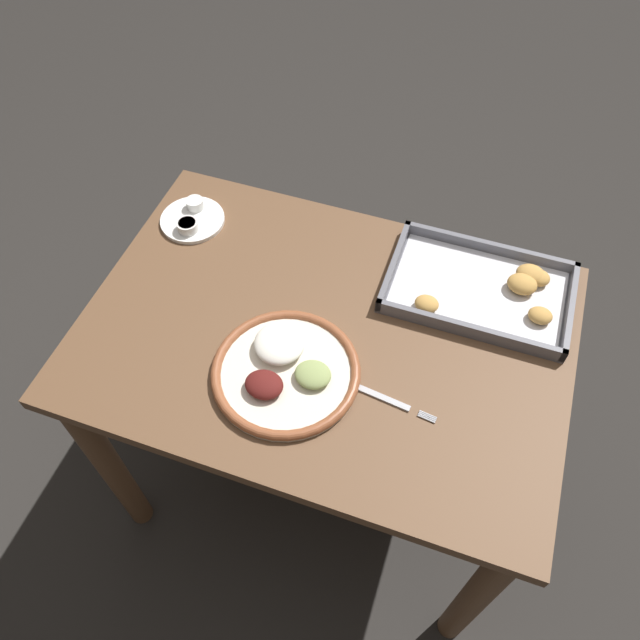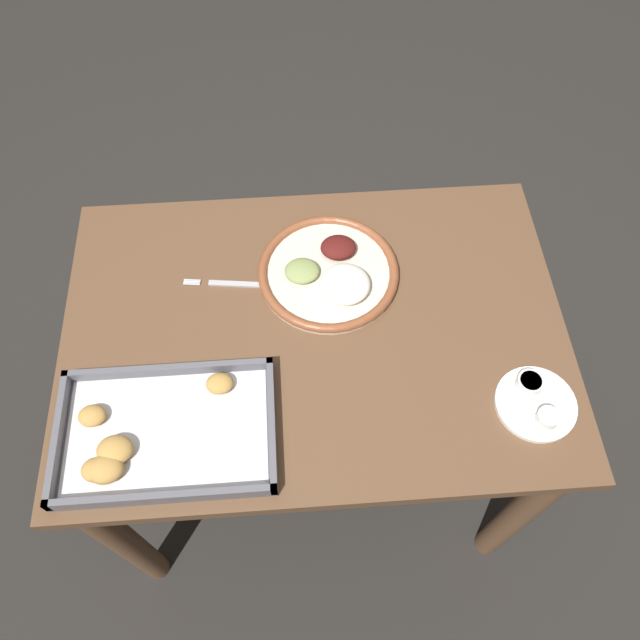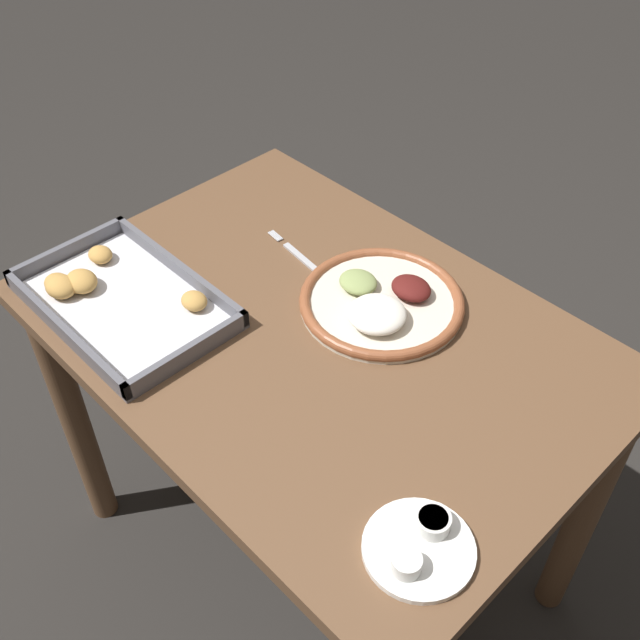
{
  "view_description": "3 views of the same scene",
  "coord_description": "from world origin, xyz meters",
  "px_view_note": "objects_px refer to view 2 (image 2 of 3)",
  "views": [
    {
      "loc": [
        0.23,
        -0.7,
        1.79
      ],
      "look_at": [
        -0.01,
        0.0,
        0.76
      ],
      "focal_mm": 35.0,
      "sensor_mm": 36.0,
      "label": 1
    },
    {
      "loc": [
        0.03,
        0.62,
        1.81
      ],
      "look_at": [
        -0.01,
        0.0,
        0.76
      ],
      "focal_mm": 35.0,
      "sensor_mm": 36.0,
      "label": 2
    },
    {
      "loc": [
        -0.67,
        0.64,
        1.63
      ],
      "look_at": [
        -0.01,
        0.0,
        0.76
      ],
      "focal_mm": 42.0,
      "sensor_mm": 36.0,
      "label": 3
    }
  ],
  "objects_px": {
    "saucer_plate": "(536,402)",
    "baking_tray": "(155,435)",
    "dinner_plate": "(330,272)",
    "fork": "(238,284)"
  },
  "relations": [
    {
      "from": "fork",
      "to": "baking_tray",
      "type": "relative_size",
      "value": 0.53
    },
    {
      "from": "dinner_plate",
      "to": "saucer_plate",
      "type": "height_order",
      "value": "dinner_plate"
    },
    {
      "from": "saucer_plate",
      "to": "baking_tray",
      "type": "relative_size",
      "value": 0.39
    },
    {
      "from": "dinner_plate",
      "to": "fork",
      "type": "relative_size",
      "value": 1.42
    },
    {
      "from": "fork",
      "to": "baking_tray",
      "type": "xyz_separation_m",
      "value": [
        0.15,
        0.32,
        0.01
      ]
    },
    {
      "from": "dinner_plate",
      "to": "baking_tray",
      "type": "xyz_separation_m",
      "value": [
        0.34,
        0.33,
        0.0
      ]
    },
    {
      "from": "saucer_plate",
      "to": "dinner_plate",
      "type": "bearing_deg",
      "value": -41.47
    },
    {
      "from": "saucer_plate",
      "to": "baking_tray",
      "type": "distance_m",
      "value": 0.7
    },
    {
      "from": "dinner_plate",
      "to": "saucer_plate",
      "type": "bearing_deg",
      "value": 138.53
    },
    {
      "from": "dinner_plate",
      "to": "saucer_plate",
      "type": "xyz_separation_m",
      "value": [
        -0.36,
        0.32,
        -0.0
      ]
    }
  ]
}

